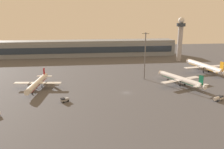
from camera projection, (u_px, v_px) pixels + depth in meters
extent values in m
plane|color=#4C4C51|center=(126.00, 93.00, 131.36)|extent=(416.00, 416.00, 0.00)
cube|color=gray|center=(85.00, 49.00, 246.70)|extent=(190.56, 22.00, 14.00)
cube|color=#263347|center=(85.00, 50.00, 235.76)|extent=(182.94, 0.40, 6.16)
cube|color=gray|center=(84.00, 42.00, 244.64)|extent=(190.56, 19.80, 2.40)
cylinder|color=#A8A8B2|center=(180.00, 44.00, 217.71)|extent=(4.40, 4.40, 32.18)
cylinder|color=#2D3847|center=(181.00, 25.00, 213.30)|extent=(8.00, 8.00, 3.00)
sphere|color=silver|center=(181.00, 20.00, 212.30)|extent=(5.60, 5.60, 5.60)
cylinder|color=white|center=(180.00, 79.00, 145.11)|extent=(15.56, 32.26, 3.52)
cone|color=white|center=(161.00, 73.00, 160.19)|extent=(3.92, 3.30, 3.34)
cone|color=white|center=(203.00, 87.00, 129.88)|extent=(3.90, 3.58, 3.16)
cube|color=white|center=(181.00, 80.00, 144.37)|extent=(28.89, 14.37, 0.32)
cube|color=white|center=(201.00, 85.00, 131.32)|extent=(10.28, 5.82, 0.32)
cube|color=#146B4C|center=(201.00, 81.00, 130.85)|extent=(1.35, 2.85, 6.01)
cylinder|color=slate|center=(175.00, 82.00, 142.16)|extent=(3.12, 3.85, 2.04)
cylinder|color=slate|center=(187.00, 80.00, 146.90)|extent=(3.12, 3.85, 2.04)
cube|color=#146B4C|center=(180.00, 81.00, 145.35)|extent=(14.25, 29.65, 0.33)
cylinder|color=#333338|center=(168.00, 78.00, 154.57)|extent=(0.26, 0.26, 3.28)
cylinder|color=black|center=(168.00, 80.00, 154.98)|extent=(0.72, 1.08, 1.02)
cylinder|color=#333338|center=(180.00, 83.00, 142.61)|extent=(0.26, 0.26, 3.28)
cylinder|color=black|center=(180.00, 85.00, 143.02)|extent=(0.72, 1.08, 1.02)
cylinder|color=#333338|center=(185.00, 82.00, 144.51)|extent=(0.26, 0.26, 3.28)
cylinder|color=black|center=(185.00, 85.00, 144.92)|extent=(0.72, 1.08, 1.02)
cylinder|color=silver|center=(37.00, 83.00, 137.54)|extent=(7.11, 31.39, 3.30)
cone|color=silver|center=(27.00, 92.00, 121.42)|extent=(3.36, 2.45, 3.13)
cone|color=silver|center=(45.00, 76.00, 153.83)|extent=(3.24, 2.77, 2.97)
cube|color=silver|center=(38.00, 83.00, 138.42)|extent=(27.97, 6.85, 0.30)
cube|color=silver|center=(44.00, 76.00, 152.19)|extent=(9.72, 3.24, 0.30)
cube|color=red|center=(44.00, 72.00, 151.27)|extent=(0.60, 2.79, 5.64)
cylinder|color=slate|center=(46.00, 84.00, 138.58)|extent=(2.28, 3.33, 1.91)
cylinder|color=slate|center=(30.00, 84.00, 138.57)|extent=(2.28, 3.33, 1.91)
cube|color=red|center=(37.00, 84.00, 137.77)|extent=(6.47, 28.87, 0.31)
cylinder|color=#333338|center=(32.00, 91.00, 128.25)|extent=(0.24, 0.24, 3.08)
cylinder|color=black|center=(32.00, 94.00, 128.64)|extent=(0.46, 0.99, 0.95)
cylinder|color=#333338|center=(42.00, 84.00, 140.02)|extent=(0.24, 0.24, 3.08)
cylinder|color=black|center=(42.00, 87.00, 140.41)|extent=(0.46, 0.99, 0.95)
cylinder|color=#333338|center=(35.00, 84.00, 140.02)|extent=(0.24, 0.24, 3.08)
cylinder|color=black|center=(36.00, 87.00, 140.41)|extent=(0.46, 0.99, 0.95)
cylinder|color=white|center=(204.00, 66.00, 178.46)|extent=(9.54, 38.69, 4.06)
cone|color=white|center=(189.00, 61.00, 197.63)|extent=(4.19, 3.09, 3.86)
cone|color=white|center=(224.00, 72.00, 159.08)|extent=(4.05, 3.49, 3.66)
cube|color=white|center=(205.00, 67.00, 177.51)|extent=(34.49, 9.13, 0.37)
cube|color=white|center=(222.00, 71.00, 160.93)|extent=(12.01, 4.23, 0.37)
cube|color=orange|center=(222.00, 67.00, 160.41)|extent=(0.81, 3.43, 6.95)
cylinder|color=slate|center=(198.00, 68.00, 176.20)|extent=(2.88, 4.15, 2.35)
cylinder|color=slate|center=(212.00, 67.00, 179.21)|extent=(2.88, 4.15, 2.35)
cube|color=orange|center=(204.00, 68.00, 178.74)|extent=(8.69, 35.58, 0.39)
cylinder|color=#333338|center=(195.00, 65.00, 190.44)|extent=(0.30, 0.30, 3.80)
cylinder|color=black|center=(194.00, 68.00, 190.91)|extent=(0.59, 1.23, 1.18)
cylinder|color=#333338|center=(204.00, 70.00, 175.83)|extent=(0.30, 0.30, 3.80)
cylinder|color=black|center=(203.00, 72.00, 176.31)|extent=(0.59, 1.23, 1.18)
cylinder|color=#333338|center=(209.00, 69.00, 177.04)|extent=(0.30, 0.30, 3.80)
cylinder|color=black|center=(209.00, 72.00, 177.51)|extent=(0.59, 1.23, 1.18)
cube|color=white|center=(220.00, 98.00, 120.06)|extent=(3.79, 3.55, 1.20)
cube|color=#1E232D|center=(220.00, 96.00, 119.82)|extent=(3.38, 3.21, 0.70)
cylinder|color=silver|center=(217.00, 98.00, 118.42)|extent=(4.55, 3.61, 1.80)
cylinder|color=black|center=(218.00, 98.00, 121.27)|extent=(0.93, 0.70, 0.90)
cylinder|color=black|center=(222.00, 100.00, 119.62)|extent=(0.93, 0.70, 0.90)
cylinder|color=black|center=(214.00, 100.00, 119.08)|extent=(0.93, 0.70, 0.90)
cylinder|color=black|center=(218.00, 101.00, 117.44)|extent=(0.93, 0.70, 0.90)
cube|color=gray|center=(63.00, 100.00, 116.82)|extent=(2.87, 2.84, 1.10)
cube|color=#1E232D|center=(63.00, 99.00, 116.60)|extent=(2.57, 2.57, 0.70)
cube|color=gray|center=(66.00, 99.00, 118.00)|extent=(3.07, 2.95, 1.40)
cylinder|color=black|center=(63.00, 102.00, 116.16)|extent=(0.91, 0.76, 0.90)
cylinder|color=black|center=(62.00, 101.00, 117.38)|extent=(0.91, 0.76, 0.90)
cylinder|color=black|center=(68.00, 101.00, 117.89)|extent=(0.91, 0.76, 0.90)
cylinder|color=black|center=(66.00, 100.00, 119.12)|extent=(0.91, 0.76, 0.90)
cylinder|color=slate|center=(145.00, 56.00, 155.21)|extent=(0.70, 0.70, 31.49)
cube|color=slate|center=(146.00, 33.00, 151.41)|extent=(4.80, 0.40, 0.40)
sphere|color=#F9EAB2|center=(143.00, 33.00, 151.20)|extent=(0.90, 0.90, 0.90)
sphere|color=#F9EAB2|center=(148.00, 33.00, 151.63)|extent=(0.90, 0.90, 0.90)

